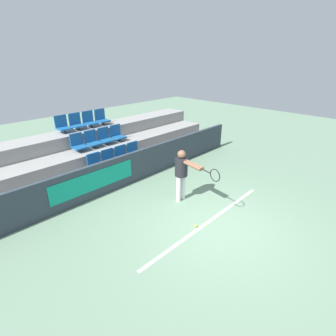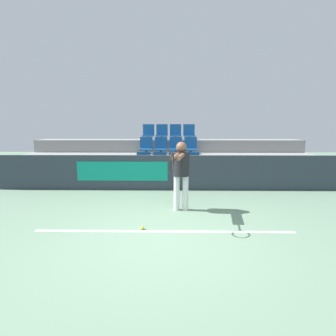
% 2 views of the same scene
% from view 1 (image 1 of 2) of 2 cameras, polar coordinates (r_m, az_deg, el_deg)
% --- Properties ---
extents(ground_plane, '(30.00, 30.00, 0.00)m').
position_cam_1_polar(ground_plane, '(6.73, 10.65, -12.34)').
color(ground_plane, slate).
extents(court_baseline, '(4.64, 0.08, 0.01)m').
position_cam_1_polar(court_baseline, '(6.85, 8.81, -11.48)').
color(court_baseline, white).
rests_on(court_baseline, ground).
extents(barrier_wall, '(10.37, 0.14, 1.02)m').
position_cam_1_polar(barrier_wall, '(8.51, -8.50, -0.14)').
color(barrier_wall, '#2D3842').
rests_on(barrier_wall, ground).
extents(bleacher_tier_front, '(9.97, 0.97, 0.45)m').
position_cam_1_polar(bleacher_tier_front, '(9.06, -10.49, -0.75)').
color(bleacher_tier_front, gray).
rests_on(bleacher_tier_front, ground).
extents(bleacher_tier_middle, '(9.97, 0.97, 0.91)m').
position_cam_1_polar(bleacher_tier_middle, '(9.73, -13.97, 2.12)').
color(bleacher_tier_middle, gray).
rests_on(bleacher_tier_middle, ground).
extents(bleacher_tier_back, '(9.97, 0.97, 1.36)m').
position_cam_1_polar(bleacher_tier_back, '(10.46, -16.99, 4.60)').
color(bleacher_tier_back, gray).
rests_on(bleacher_tier_back, ground).
extents(stadium_chair_0, '(0.44, 0.44, 0.59)m').
position_cam_1_polar(stadium_chair_0, '(8.60, -15.47, 0.79)').
color(stadium_chair_0, '#333333').
rests_on(stadium_chair_0, bleacher_tier_front).
extents(stadium_chair_1, '(0.44, 0.44, 0.59)m').
position_cam_1_polar(stadium_chair_1, '(8.85, -12.58, 1.75)').
color(stadium_chair_1, '#333333').
rests_on(stadium_chair_1, bleacher_tier_front).
extents(stadium_chair_2, '(0.44, 0.44, 0.59)m').
position_cam_1_polar(stadium_chair_2, '(9.13, -9.86, 2.66)').
color(stadium_chair_2, '#333333').
rests_on(stadium_chair_2, bleacher_tier_front).
extents(stadium_chair_3, '(0.44, 0.44, 0.59)m').
position_cam_1_polar(stadium_chair_3, '(9.42, -7.30, 3.50)').
color(stadium_chair_3, '#333333').
rests_on(stadium_chair_3, bleacher_tier_front).
extents(stadium_chair_4, '(0.44, 0.44, 0.59)m').
position_cam_1_polar(stadium_chair_4, '(9.26, -18.92, 4.99)').
color(stadium_chair_4, '#333333').
rests_on(stadium_chair_4, bleacher_tier_middle).
extents(stadium_chair_5, '(0.44, 0.44, 0.59)m').
position_cam_1_polar(stadium_chair_5, '(9.49, -16.14, 5.78)').
color(stadium_chair_5, '#333333').
rests_on(stadium_chair_5, bleacher_tier_middle).
extents(stadium_chair_6, '(0.44, 0.44, 0.59)m').
position_cam_1_polar(stadium_chair_6, '(9.75, -13.49, 6.53)').
color(stadium_chair_6, '#333333').
rests_on(stadium_chair_6, bleacher_tier_middle).
extents(stadium_chair_7, '(0.44, 0.44, 0.59)m').
position_cam_1_polar(stadium_chair_7, '(10.03, -10.97, 7.23)').
color(stadium_chair_7, '#333333').
rests_on(stadium_chair_7, bleacher_tier_middle).
extents(stadium_chair_8, '(0.44, 0.44, 0.59)m').
position_cam_1_polar(stadium_chair_8, '(9.99, -21.94, 8.58)').
color(stadium_chair_8, '#333333').
rests_on(stadium_chair_8, bleacher_tier_back).
extents(stadium_chair_9, '(0.44, 0.44, 0.59)m').
position_cam_1_polar(stadium_chair_9, '(10.20, -19.27, 9.26)').
color(stadium_chair_9, '#333333').
rests_on(stadium_chair_9, bleacher_tier_back).
extents(stadium_chair_10, '(0.44, 0.44, 0.59)m').
position_cam_1_polar(stadium_chair_10, '(10.44, -16.70, 9.90)').
color(stadium_chair_10, '#333333').
rests_on(stadium_chair_10, bleacher_tier_back).
extents(stadium_chair_11, '(0.44, 0.44, 0.59)m').
position_cam_1_polar(stadium_chair_11, '(10.70, -14.25, 10.48)').
color(stadium_chair_11, '#333333').
rests_on(stadium_chair_11, bleacher_tier_back).
extents(tennis_player, '(0.42, 1.58, 1.53)m').
position_cam_1_polar(tennis_player, '(7.22, 3.26, -0.56)').
color(tennis_player, silver).
rests_on(tennis_player, ground).
extents(tennis_ball, '(0.07, 0.07, 0.07)m').
position_cam_1_polar(tennis_ball, '(6.60, 6.01, -12.48)').
color(tennis_ball, '#CCDB33').
rests_on(tennis_ball, ground).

